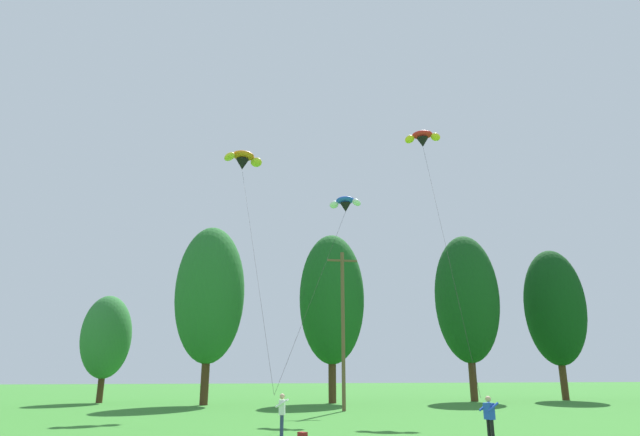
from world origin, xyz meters
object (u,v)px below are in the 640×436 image
object	(u,v)px
parafoil_kite_high_blue_white	(345,204)
parafoil_kite_mid_red_yellow	(423,139)
parafoil_kite_far_orange	(243,160)
kite_flyer_near	(282,411)
kite_flyer_mid	(489,415)
utility_pole	(343,325)

from	to	relation	value
parafoil_kite_high_blue_white	parafoil_kite_mid_red_yellow	distance (m)	9.94
parafoil_kite_far_orange	kite_flyer_near	bearing A→B (deg)	-84.27
kite_flyer_near	parafoil_kite_high_blue_white	xyz separation A→B (m)	(5.50, 11.69, 13.17)
kite_flyer_mid	parafoil_kite_high_blue_white	world-z (taller)	parafoil_kite_high_blue_white
parafoil_kite_far_orange	parafoil_kite_high_blue_white	bearing A→B (deg)	-41.06
parafoil_kite_mid_red_yellow	utility_pole	bearing A→B (deg)	-176.97
kite_flyer_near	kite_flyer_mid	world-z (taller)	same
kite_flyer_near	parafoil_kite_mid_red_yellow	distance (m)	27.27
parafoil_kite_mid_red_yellow	kite_flyer_near	bearing A→B (deg)	-132.07
parafoil_kite_mid_red_yellow	parafoil_kite_far_orange	xyz separation A→B (m)	(-14.35, 4.17, -1.15)
kite_flyer_near	parafoil_kite_far_orange	xyz separation A→B (m)	(-1.81, 18.06, 18.69)
utility_pole	parafoil_kite_high_blue_white	bearing A→B (deg)	-94.01
kite_flyer_near	kite_flyer_mid	bearing A→B (deg)	-25.45
kite_flyer_mid	parafoil_kite_far_orange	distance (m)	30.10
kite_flyer_mid	parafoil_kite_high_blue_white	xyz separation A→B (m)	(-2.06, 15.29, 13.17)
utility_pole	kite_flyer_near	bearing A→B (deg)	-112.61
parafoil_kite_mid_red_yellow	parafoil_kite_far_orange	world-z (taller)	parafoil_kite_mid_red_yellow
utility_pole	kite_flyer_mid	distance (m)	17.88
kite_flyer_near	parafoil_kite_mid_red_yellow	size ratio (longest dim) A/B	0.08
parafoil_kite_mid_red_yellow	parafoil_kite_far_orange	size ratio (longest dim) A/B	1.05
parafoil_kite_high_blue_white	kite_flyer_mid	bearing A→B (deg)	-82.34
kite_flyer_near	kite_flyer_mid	xyz separation A→B (m)	(7.56, -3.60, 0.00)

